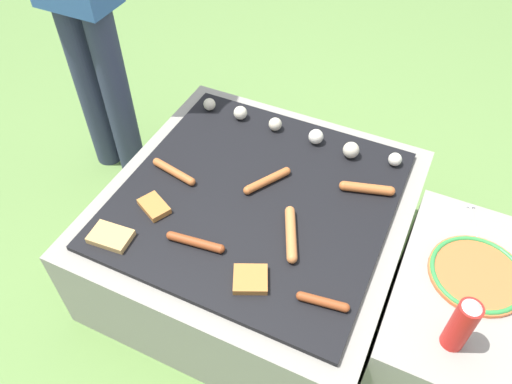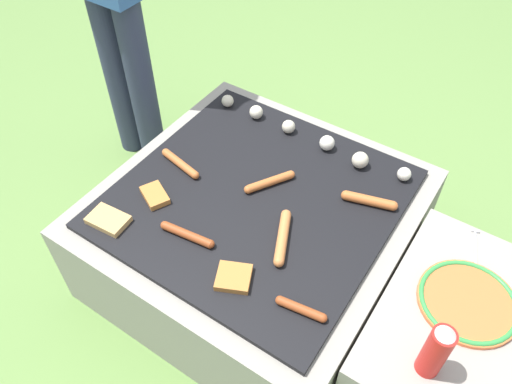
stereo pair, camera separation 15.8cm
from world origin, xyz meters
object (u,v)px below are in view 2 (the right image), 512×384
Objects in this scene: fork_utensil at (475,248)px; condiment_bottle at (436,350)px; plate_colorful at (468,301)px; sausage_front_center at (301,309)px.

condiment_bottle is at bearing -88.82° from fork_utensil.
plate_colorful is 1.64× the size of fork_utensil.
sausage_front_center is at bearing -143.18° from plate_colorful.
sausage_front_center is 0.54× the size of plate_colorful.
plate_colorful is (0.36, 0.27, -0.00)m from sausage_front_center.
condiment_bottle is 1.22× the size of fork_utensil.
plate_colorful is at bearing 36.82° from sausage_front_center.
condiment_bottle reaches higher than sausage_front_center.
sausage_front_center is at bearing -125.12° from fork_utensil.
sausage_front_center is 0.73× the size of condiment_bottle.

